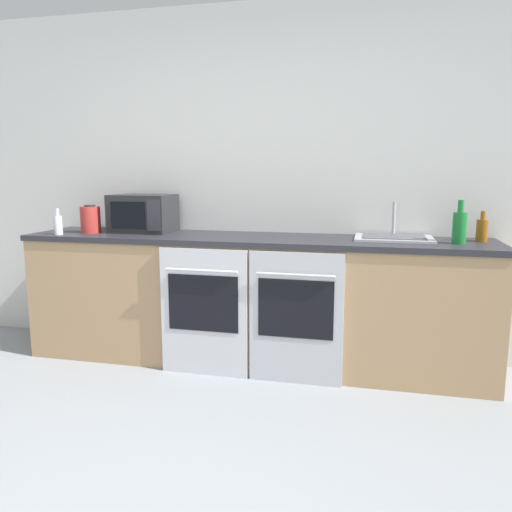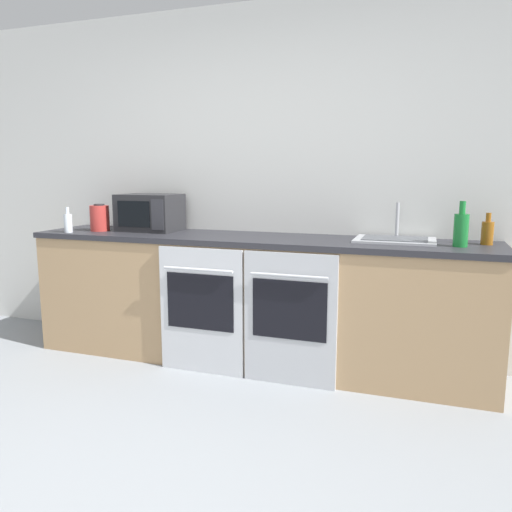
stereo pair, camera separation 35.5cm
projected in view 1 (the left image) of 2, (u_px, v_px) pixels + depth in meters
The scene contains 10 objects.
wall_back at pixel (263, 183), 3.80m from camera, with size 10.00×0.06×2.60m.
counter_back at pixel (253, 300), 3.62m from camera, with size 3.32×0.63×0.93m.
oven_left at pixel (204, 312), 3.37m from camera, with size 0.61×0.06×0.88m.
oven_right at pixel (296, 318), 3.23m from camera, with size 0.61×0.06×0.88m.
microwave at pixel (143, 213), 3.80m from camera, with size 0.45×0.34×0.28m.
bottle_amber at pixel (482, 230), 3.27m from camera, with size 0.07×0.07×0.20m.
bottle_green at pixel (459, 227), 3.17m from camera, with size 0.09×0.09×0.28m.
bottle_clear at pixel (58, 224), 3.64m from camera, with size 0.06×0.06×0.19m.
kettle at pixel (90, 219), 3.76m from camera, with size 0.15×0.15×0.21m.
sink at pixel (394, 237), 3.40m from camera, with size 0.52×0.39×0.25m.
Camera 1 is at (0.83, -1.51, 1.37)m, focal length 35.00 mm.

